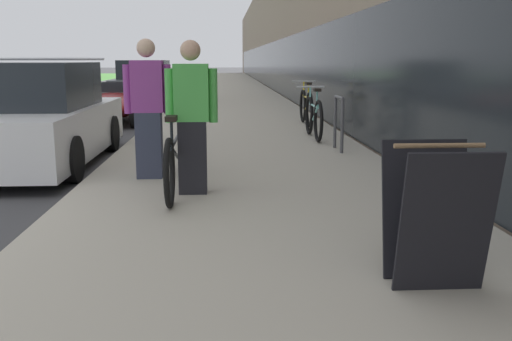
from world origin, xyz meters
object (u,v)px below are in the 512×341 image
(person_bystander, at_px, (148,109))
(parked_sedan_far, at_px, (145,84))
(sandwich_board_sign, at_px, (435,215))
(parked_sedan_curbside, at_px, (34,120))
(vintage_roadster_curbside, at_px, (110,106))
(person_rider, at_px, (192,118))
(bike_rack_hoop, at_px, (339,118))
(cruiser_bike_middle, at_px, (306,107))
(cruiser_bike_nearest, at_px, (314,117))
(tandem_bicycle, at_px, (177,154))

(person_bystander, height_order, parked_sedan_far, person_bystander)
(sandwich_board_sign, relative_size, parked_sedan_curbside, 0.21)
(parked_sedan_curbside, bearing_deg, vintage_roadster_curbside, 90.08)
(person_rider, relative_size, bike_rack_hoop, 1.88)
(person_bystander, relative_size, parked_sedan_far, 0.41)
(parked_sedan_far, bearing_deg, bike_rack_hoop, -68.69)
(parked_sedan_curbside, bearing_deg, bike_rack_hoop, 2.84)
(cruiser_bike_middle, distance_m, parked_sedan_curbside, 5.95)
(cruiser_bike_nearest, height_order, parked_sedan_curbside, parked_sedan_curbside)
(sandwich_board_sign, bearing_deg, parked_sedan_far, 103.40)
(cruiser_bike_middle, relative_size, vintage_roadster_curbside, 0.45)
(cruiser_bike_middle, bearing_deg, person_bystander, -115.87)
(bike_rack_hoop, relative_size, cruiser_bike_nearest, 0.48)
(bike_rack_hoop, relative_size, parked_sedan_curbside, 0.20)
(cruiser_bike_nearest, relative_size, parked_sedan_far, 0.44)
(sandwich_board_sign, height_order, parked_sedan_far, parked_sedan_far)
(cruiser_bike_middle, bearing_deg, parked_sedan_curbside, -140.11)
(cruiser_bike_middle, height_order, sandwich_board_sign, cruiser_bike_middle)
(parked_sedan_far, bearing_deg, tandem_bicycle, -81.00)
(person_rider, xyz_separation_m, person_bystander, (-0.56, 0.83, 0.02))
(bike_rack_hoop, distance_m, cruiser_bike_nearest, 1.44)
(sandwich_board_sign, bearing_deg, cruiser_bike_middle, 86.87)
(person_rider, distance_m, sandwich_board_sign, 3.09)
(tandem_bicycle, height_order, person_rider, person_rider)
(cruiser_bike_middle, bearing_deg, cruiser_bike_nearest, -94.66)
(sandwich_board_sign, relative_size, vintage_roadster_curbside, 0.24)
(parked_sedan_far, bearing_deg, person_rider, -80.47)
(tandem_bicycle, distance_m, parked_sedan_far, 14.20)
(vintage_roadster_curbside, distance_m, parked_sedan_far, 6.07)
(sandwich_board_sign, relative_size, parked_sedan_far, 0.22)
(person_bystander, height_order, bike_rack_hoop, person_bystander)
(parked_sedan_curbside, bearing_deg, person_bystander, -42.19)
(cruiser_bike_middle, bearing_deg, tandem_bicycle, -110.98)
(sandwich_board_sign, distance_m, vintage_roadster_curbside, 11.64)
(person_rider, distance_m, bike_rack_hoop, 3.49)
(cruiser_bike_nearest, relative_size, parked_sedan_curbside, 0.41)
(tandem_bicycle, height_order, sandwich_board_sign, sandwich_board_sign)
(person_rider, xyz_separation_m, parked_sedan_curbside, (-2.44, 2.54, -0.27))
(sandwich_board_sign, xyz_separation_m, parked_sedan_far, (-4.04, 16.96, 0.09))
(person_rider, height_order, cruiser_bike_nearest, person_rider)
(tandem_bicycle, xyz_separation_m, parked_sedan_far, (-2.22, 14.02, 0.17))
(vintage_roadster_curbside, bearing_deg, parked_sedan_far, 89.62)
(cruiser_bike_middle, bearing_deg, sandwich_board_sign, -93.13)
(tandem_bicycle, height_order, parked_sedan_far, parked_sedan_far)
(sandwich_board_sign, bearing_deg, person_rider, 122.07)
(parked_sedan_far, bearing_deg, parked_sedan_curbside, -90.16)
(vintage_roadster_curbside, bearing_deg, cruiser_bike_nearest, -42.98)
(cruiser_bike_middle, xyz_separation_m, parked_sedan_far, (-4.53, 8.00, 0.15))
(person_rider, bearing_deg, parked_sedan_far, 99.53)
(bike_rack_hoop, bearing_deg, vintage_roadster_curbside, 129.56)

